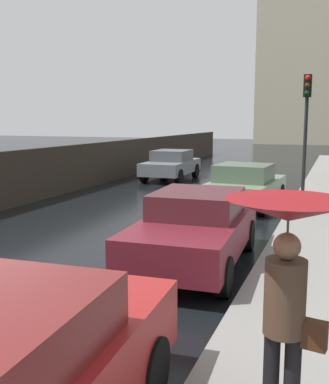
# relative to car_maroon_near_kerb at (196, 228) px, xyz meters

# --- Properties ---
(sidewalk_strip) EXTENTS (2.20, 60.00, 0.14)m
(sidewalk_strip) POSITION_rel_car_maroon_near_kerb_xyz_m (2.23, -2.10, -0.66)
(sidewalk_strip) COLOR gray
(sidewalk_strip) RESTS_ON ground
(car_maroon_near_kerb) EXTENTS (2.00, 4.24, 1.41)m
(car_maroon_near_kerb) POSITION_rel_car_maroon_near_kerb_xyz_m (0.00, 0.00, 0.00)
(car_maroon_near_kerb) COLOR maroon
(car_maroon_near_kerb) RESTS_ON ground
(car_grey_mid_road) EXTENTS (1.90, 3.96, 1.36)m
(car_grey_mid_road) POSITION_rel_car_maroon_near_kerb_xyz_m (-4.77, 11.75, -0.02)
(car_grey_mid_road) COLOR slate
(car_grey_mid_road) RESTS_ON ground
(car_green_far_ahead) EXTENTS (2.12, 3.95, 1.38)m
(car_green_far_ahead) POSITION_rel_car_maroon_near_kerb_xyz_m (-0.27, 6.30, -0.04)
(car_green_far_ahead) COLOR slate
(car_green_far_ahead) RESTS_ON ground
(pedestrian_with_umbrella_near) EXTENTS (1.03, 1.03, 1.98)m
(pedestrian_with_umbrella_near) POSITION_rel_car_maroon_near_kerb_xyz_m (2.10, -4.36, 0.94)
(pedestrian_with_umbrella_near) COLOR black
(pedestrian_with_umbrella_near) RESTS_ON sidewalk_strip
(traffic_light) EXTENTS (0.26, 0.39, 4.12)m
(traffic_light) POSITION_rel_car_maroon_near_kerb_xyz_m (1.34, 8.40, 2.27)
(traffic_light) COLOR black
(traffic_light) RESTS_ON sidewalk_strip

